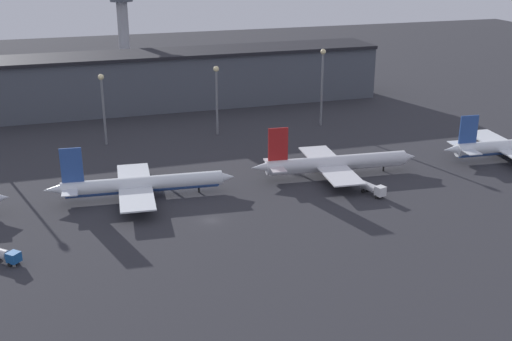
% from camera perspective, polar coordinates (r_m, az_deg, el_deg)
% --- Properties ---
extents(ground, '(600.00, 600.00, 0.00)m').
position_cam_1_polar(ground, '(145.74, -4.01, -4.45)').
color(ground, '#2D2D33').
extents(terminal_building, '(178.77, 21.91, 20.63)m').
position_cam_1_polar(terminal_building, '(241.37, -10.01, 7.84)').
color(terminal_building, '#4C515B').
rests_on(terminal_building, ground).
extents(airplane_1, '(46.42, 32.50, 13.81)m').
position_cam_1_polar(airplane_1, '(159.40, -10.21, -1.24)').
color(airplane_1, white).
rests_on(airplane_1, ground).
extents(airplane_2, '(46.44, 31.91, 14.20)m').
position_cam_1_polar(airplane_2, '(172.61, 7.01, 0.65)').
color(airplane_2, silver).
rests_on(airplane_2, ground).
extents(airplane_3, '(44.01, 36.31, 13.61)m').
position_cam_1_polar(airplane_3, '(198.81, 21.81, 1.98)').
color(airplane_3, white).
rests_on(airplane_3, ground).
extents(service_vehicle_0, '(4.23, 7.57, 3.06)m').
position_cam_1_polar(service_vehicle_0, '(161.27, 10.37, -1.60)').
color(service_vehicle_0, white).
rests_on(service_vehicle_0, ground).
extents(service_vehicle_2, '(6.96, 6.72, 2.73)m').
position_cam_1_polar(service_vehicle_2, '(136.33, -21.53, -6.97)').
color(service_vehicle_2, '#195199').
rests_on(service_vehicle_2, ground).
extents(lamp_post_1, '(1.80, 1.80, 21.93)m').
position_cam_1_polar(lamp_post_1, '(199.60, -13.46, 6.16)').
color(lamp_post_1, slate).
rests_on(lamp_post_1, ground).
extents(lamp_post_2, '(1.80, 1.80, 22.31)m').
position_cam_1_polar(lamp_post_2, '(204.78, -3.52, 7.08)').
color(lamp_post_2, slate).
rests_on(lamp_post_2, ground).
extents(lamp_post_3, '(1.80, 1.80, 25.86)m').
position_cam_1_polar(lamp_post_3, '(215.64, 5.92, 8.21)').
color(lamp_post_3, slate).
rests_on(lamp_post_3, ground).
extents(control_tower, '(9.00, 9.00, 42.97)m').
position_cam_1_polar(control_tower, '(268.58, -11.70, 12.12)').
color(control_tower, '#99999E').
rests_on(control_tower, ground).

